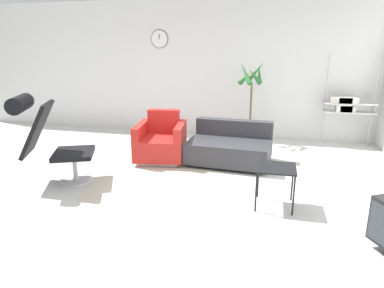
# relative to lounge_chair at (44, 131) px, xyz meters

# --- Properties ---
(ground_plane) EXTENTS (12.00, 12.00, 0.00)m
(ground_plane) POSITION_rel_lounge_chair_xyz_m (1.80, 0.44, -0.74)
(ground_plane) COLOR silver
(wall_back) EXTENTS (12.00, 0.09, 2.80)m
(wall_back) POSITION_rel_lounge_chair_xyz_m (1.79, 3.39, 0.66)
(wall_back) COLOR silver
(wall_back) RESTS_ON ground_plane
(round_rug) EXTENTS (2.14, 2.14, 0.01)m
(round_rug) POSITION_rel_lounge_chair_xyz_m (1.61, 0.10, -0.74)
(round_rug) COLOR #BCB29E
(round_rug) RESTS_ON ground_plane
(lounge_chair) EXTENTS (1.12, 0.92, 1.22)m
(lounge_chair) POSITION_rel_lounge_chair_xyz_m (0.00, 0.00, 0.00)
(lounge_chair) COLOR #BCBCC1
(lounge_chair) RESTS_ON ground_plane
(armchair_red) EXTENTS (0.90, 0.96, 0.79)m
(armchair_red) POSITION_rel_lounge_chair_xyz_m (1.16, 1.38, -0.45)
(armchair_red) COLOR silver
(armchair_red) RESTS_ON ground_plane
(couch_low) EXTENTS (1.35, 1.02, 0.65)m
(couch_low) POSITION_rel_lounge_chair_xyz_m (2.30, 1.50, -0.51)
(couch_low) COLOR black
(couch_low) RESTS_ON ground_plane
(side_table) EXTENTS (0.45, 0.45, 0.48)m
(side_table) POSITION_rel_lounge_chair_xyz_m (3.03, 0.00, -0.31)
(side_table) COLOR black
(side_table) RESTS_ON ground_plane
(potted_plant) EXTENTS (0.53, 0.54, 1.58)m
(potted_plant) POSITION_rel_lounge_chair_xyz_m (2.51, 2.85, 0.03)
(potted_plant) COLOR silver
(potted_plant) RESTS_ON ground_plane
(shelf_unit) EXTENTS (0.92, 0.28, 1.70)m
(shelf_unit) POSITION_rel_lounge_chair_xyz_m (4.26, 3.05, 0.04)
(shelf_unit) COLOR #BCBCC1
(shelf_unit) RESTS_ON ground_plane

